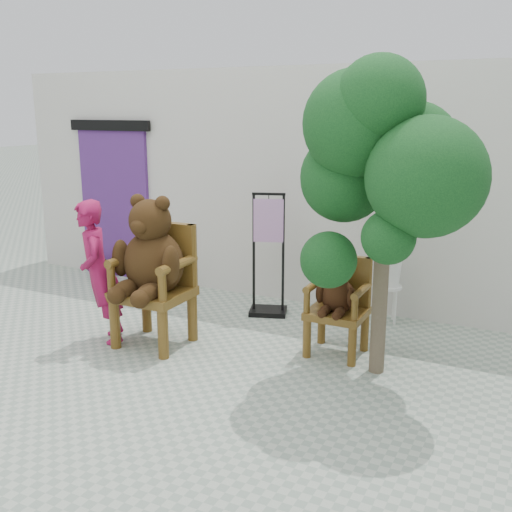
{
  "coord_description": "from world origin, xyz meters",
  "views": [
    {
      "loc": [
        2.81,
        -4.41,
        2.49
      ],
      "look_at": [
        0.04,
        1.16,
        0.95
      ],
      "focal_mm": 42.0,
      "sensor_mm": 36.0,
      "label": 1
    }
  ],
  "objects_px": {
    "chair_big": "(153,262)",
    "tree": "(383,155)",
    "stool_bucket": "(389,270)",
    "cafe_table": "(153,264)",
    "person": "(100,273)",
    "chair_small": "(339,297)",
    "display_stand": "(268,268)"
  },
  "relations": [
    {
      "from": "person",
      "to": "cafe_table",
      "type": "bearing_deg",
      "value": 155.52
    },
    {
      "from": "person",
      "to": "tree",
      "type": "distance_m",
      "value": 3.21
    },
    {
      "from": "chair_big",
      "to": "chair_small",
      "type": "distance_m",
      "value": 1.98
    },
    {
      "from": "chair_big",
      "to": "person",
      "type": "distance_m",
      "value": 0.6
    },
    {
      "from": "display_stand",
      "to": "stool_bucket",
      "type": "bearing_deg",
      "value": -4.43
    },
    {
      "from": "stool_bucket",
      "to": "tree",
      "type": "relative_size",
      "value": 0.5
    },
    {
      "from": "chair_small",
      "to": "tree",
      "type": "relative_size",
      "value": 0.35
    },
    {
      "from": "display_stand",
      "to": "tree",
      "type": "xyz_separation_m",
      "value": [
        1.66,
        -1.21,
        1.51
      ]
    },
    {
      "from": "person",
      "to": "stool_bucket",
      "type": "xyz_separation_m",
      "value": [
        2.63,
        1.97,
        -0.14
      ]
    },
    {
      "from": "chair_big",
      "to": "person",
      "type": "relative_size",
      "value": 1.04
    },
    {
      "from": "chair_big",
      "to": "tree",
      "type": "relative_size",
      "value": 0.56
    },
    {
      "from": "chair_small",
      "to": "display_stand",
      "type": "xyz_separation_m",
      "value": [
        -1.16,
        0.78,
        -0.02
      ]
    },
    {
      "from": "cafe_table",
      "to": "display_stand",
      "type": "height_order",
      "value": "display_stand"
    },
    {
      "from": "chair_big",
      "to": "tree",
      "type": "height_order",
      "value": "tree"
    },
    {
      "from": "person",
      "to": "stool_bucket",
      "type": "height_order",
      "value": "person"
    },
    {
      "from": "person",
      "to": "stool_bucket",
      "type": "distance_m",
      "value": 3.29
    },
    {
      "from": "chair_small",
      "to": "chair_big",
      "type": "bearing_deg",
      "value": -161.0
    },
    {
      "from": "chair_big",
      "to": "chair_small",
      "type": "bearing_deg",
      "value": 19.0
    },
    {
      "from": "person",
      "to": "display_stand",
      "type": "distance_m",
      "value": 2.04
    },
    {
      "from": "display_stand",
      "to": "cafe_table",
      "type": "bearing_deg",
      "value": 160.85
    },
    {
      "from": "cafe_table",
      "to": "tree",
      "type": "bearing_deg",
      "value": -19.77
    },
    {
      "from": "chair_small",
      "to": "stool_bucket",
      "type": "height_order",
      "value": "stool_bucket"
    },
    {
      "from": "display_stand",
      "to": "tree",
      "type": "relative_size",
      "value": 0.52
    },
    {
      "from": "cafe_table",
      "to": "stool_bucket",
      "type": "relative_size",
      "value": 0.48
    },
    {
      "from": "display_stand",
      "to": "stool_bucket",
      "type": "distance_m",
      "value": 1.44
    },
    {
      "from": "stool_bucket",
      "to": "cafe_table",
      "type": "bearing_deg",
      "value": -173.56
    },
    {
      "from": "person",
      "to": "cafe_table",
      "type": "relative_size",
      "value": 2.21
    },
    {
      "from": "chair_big",
      "to": "tree",
      "type": "distance_m",
      "value": 2.63
    },
    {
      "from": "tree",
      "to": "chair_small",
      "type": "bearing_deg",
      "value": 139.21
    },
    {
      "from": "cafe_table",
      "to": "stool_bucket",
      "type": "height_order",
      "value": "stool_bucket"
    },
    {
      "from": "chair_small",
      "to": "person",
      "type": "relative_size",
      "value": 0.65
    },
    {
      "from": "display_stand",
      "to": "person",
      "type": "bearing_deg",
      "value": -146.38
    }
  ]
}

